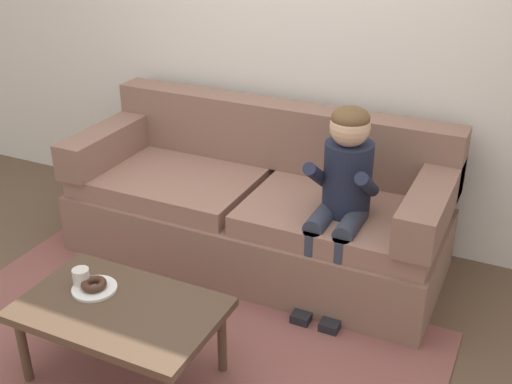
% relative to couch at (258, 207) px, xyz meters
% --- Properties ---
extents(ground, '(10.00, 10.00, 0.00)m').
position_rel_couch_xyz_m(ground, '(-0.01, -0.84, -0.33)').
color(ground, brown).
extents(wall_back, '(8.00, 0.10, 2.80)m').
position_rel_couch_xyz_m(wall_back, '(-0.01, 0.56, 1.07)').
color(wall_back, silver).
rests_on(wall_back, ground).
extents(area_rug, '(2.62, 1.66, 0.01)m').
position_rel_couch_xyz_m(area_rug, '(-0.01, -1.09, -0.33)').
color(area_rug, brown).
rests_on(area_rug, ground).
extents(couch, '(2.24, 0.90, 0.90)m').
position_rel_couch_xyz_m(couch, '(0.00, 0.00, 0.00)').
color(couch, '#846051').
rests_on(couch, ground).
extents(coffee_table, '(0.91, 0.57, 0.41)m').
position_rel_couch_xyz_m(coffee_table, '(-0.10, -1.26, 0.03)').
color(coffee_table, '#4C3828').
rests_on(coffee_table, ground).
extents(person_child, '(0.34, 0.58, 1.10)m').
position_rel_couch_xyz_m(person_child, '(0.58, -0.20, 0.34)').
color(person_child, '#1E2338').
rests_on(person_child, ground).
extents(plate, '(0.21, 0.21, 0.01)m').
position_rel_couch_xyz_m(plate, '(-0.28, -1.21, 0.08)').
color(plate, white).
rests_on(plate, coffee_table).
extents(donut, '(0.15, 0.15, 0.04)m').
position_rel_couch_xyz_m(donut, '(-0.28, -1.21, 0.11)').
color(donut, '#422619').
rests_on(donut, plate).
extents(mug, '(0.08, 0.08, 0.09)m').
position_rel_couch_xyz_m(mug, '(-0.35, -1.20, 0.12)').
color(mug, silver).
rests_on(mug, coffee_table).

